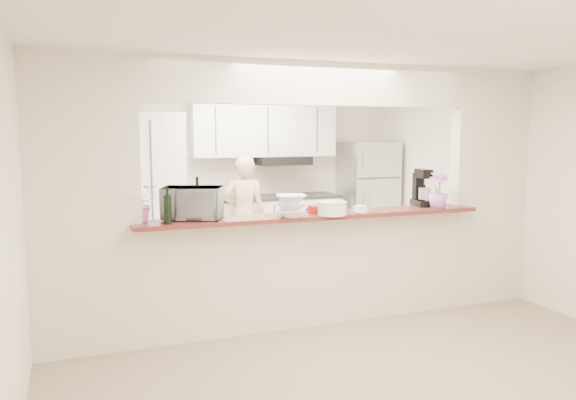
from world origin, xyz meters
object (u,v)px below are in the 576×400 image
toaster_oven (192,203)px  stand_mixer (422,189)px  refrigerator (368,198)px  person (244,215)px

toaster_oven → stand_mixer: bearing=22.8°
refrigerator → toaster_oven: size_ratio=3.32×
toaster_oven → person: 2.43m
refrigerator → person: bearing=-167.0°
toaster_oven → person: size_ratio=0.33×
refrigerator → stand_mixer: bearing=-107.1°
refrigerator → person: size_ratio=1.11×
stand_mixer → person: size_ratio=0.25×
stand_mixer → refrigerator: bearing=72.9°
toaster_oven → stand_mixer: 2.40m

